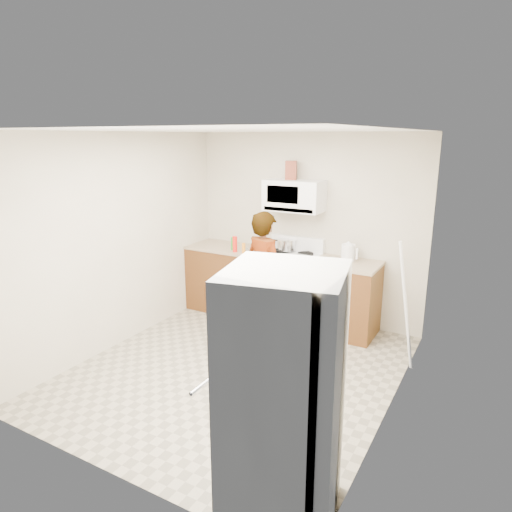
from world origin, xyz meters
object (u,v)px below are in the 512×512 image
Objects in this scene: person at (265,276)px; kettle at (348,252)px; gas_range at (288,287)px; saucepan at (287,245)px; fridge at (283,400)px; microwave at (294,196)px.

person reaches higher than kettle.
gas_range reaches higher than saucepan.
fridge is 8.24× the size of kettle.
fridge reaches higher than person.
kettle is (0.76, -0.02, -0.66)m from microwave.
fridge is at bearing -91.18° from kettle.
microwave is at bearing 166.29° from kettle.
kettle is 0.83× the size of saucepan.
microwave is at bearing 90.00° from gas_range.
gas_range is 0.71× the size of person.
kettle is (-0.60, 3.09, 0.19)m from fridge.
fridge is at bearing -65.42° from gas_range.
fridge is at bearing -64.84° from saucepan.
person is at bearing -84.69° from saucepan.
gas_range is 4.54× the size of saucepan.
gas_range is 0.95m from kettle.
microwave reaches higher than gas_range.
person is at bearing -94.79° from gas_range.
saucepan is (-0.07, 0.77, 0.22)m from person.
saucepan is at bearing 157.33° from microwave.
kettle reaches higher than saucepan.
microwave is 3.51m from fridge.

